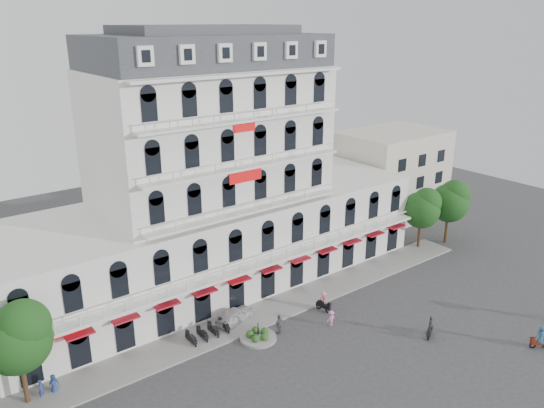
{
  "coord_description": "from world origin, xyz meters",
  "views": [
    {
      "loc": [
        -26.13,
        -26.19,
        26.14
      ],
      "look_at": [
        1.59,
        10.0,
        10.34
      ],
      "focal_mm": 35.0,
      "sensor_mm": 36.0,
      "label": 1
    }
  ],
  "objects_px": {
    "rider_northeast": "(430,327)",
    "rider_center": "(323,301)",
    "rider_east": "(541,337)",
    "parked_car": "(235,315)"
  },
  "relations": [
    {
      "from": "rider_northeast",
      "to": "rider_center",
      "type": "relative_size",
      "value": 1.0
    },
    {
      "from": "parked_car",
      "to": "rider_northeast",
      "type": "height_order",
      "value": "rider_northeast"
    },
    {
      "from": "rider_northeast",
      "to": "parked_car",
      "type": "bearing_deg",
      "value": -71.61
    },
    {
      "from": "parked_car",
      "to": "rider_center",
      "type": "height_order",
      "value": "rider_center"
    },
    {
      "from": "parked_car",
      "to": "rider_center",
      "type": "relative_size",
      "value": 2.05
    },
    {
      "from": "rider_center",
      "to": "rider_northeast",
      "type": "bearing_deg",
      "value": 15.39
    },
    {
      "from": "rider_northeast",
      "to": "rider_center",
      "type": "xyz_separation_m",
      "value": [
        -4.41,
        8.9,
        0.08
      ]
    },
    {
      "from": "rider_east",
      "to": "rider_center",
      "type": "distance_m",
      "value": 18.7
    },
    {
      "from": "rider_east",
      "to": "rider_center",
      "type": "xyz_separation_m",
      "value": [
        -10.33,
        15.58,
        -0.0
      ]
    },
    {
      "from": "rider_northeast",
      "to": "rider_center",
      "type": "distance_m",
      "value": 9.93
    }
  ]
}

